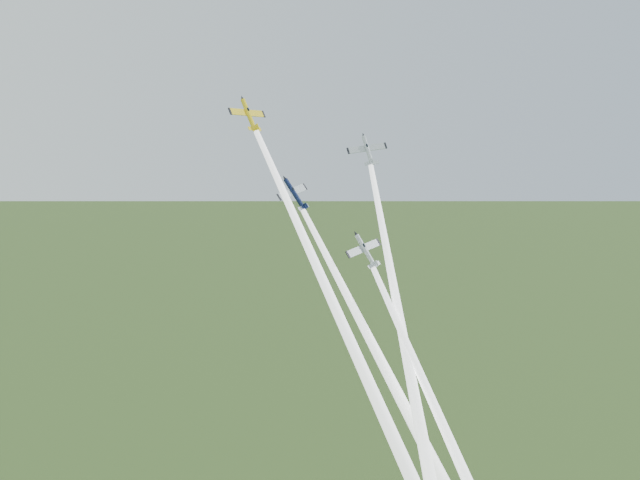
# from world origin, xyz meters

# --- Properties ---
(plane_yellow) EXTENTS (8.19, 6.81, 7.47)m
(plane_yellow) POSITION_xyz_m (-9.38, 1.11, 112.80)
(plane_yellow) COLOR yellow
(smoke_trail_yellow) EXTENTS (11.06, 40.65, 59.73)m
(smoke_trail_yellow) POSITION_xyz_m (-4.82, -19.75, 80.93)
(smoke_trail_yellow) COLOR white
(plane_navy) EXTENTS (9.91, 7.32, 8.26)m
(plane_navy) POSITION_xyz_m (-0.74, 0.83, 99.22)
(plane_navy) COLOR #0D173B
(smoke_trail_navy) EXTENTS (13.71, 31.47, 47.24)m
(smoke_trail_navy) POSITION_xyz_m (5.30, -15.25, 73.59)
(smoke_trail_navy) COLOR white
(plane_silver_right) EXTENTS (8.10, 7.52, 7.71)m
(plane_silver_right) POSITION_xyz_m (14.26, -0.21, 106.39)
(plane_silver_right) COLOR silver
(smoke_trail_silver_right) EXTENTS (15.54, 39.17, 59.05)m
(smoke_trail_silver_right) POSITION_xyz_m (7.33, -20.18, 74.86)
(smoke_trail_silver_right) COLOR white
(plane_silver_low) EXTENTS (9.43, 6.32, 8.37)m
(plane_silver_low) POSITION_xyz_m (5.95, -10.86, 90.31)
(plane_silver_low) COLOR #B6BEC6
(smoke_trail_silver_low) EXTENTS (8.32, 37.31, 54.24)m
(smoke_trail_silver_low) POSITION_xyz_m (9.09, -30.13, 61.19)
(smoke_trail_silver_low) COLOR white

